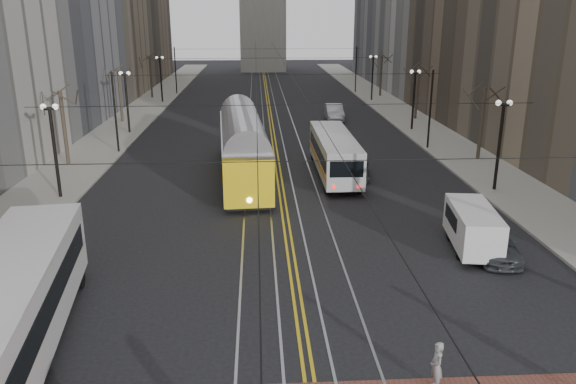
{
  "coord_description": "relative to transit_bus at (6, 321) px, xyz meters",
  "views": [
    {
      "loc": [
        -1.5,
        -15.69,
        10.85
      ],
      "look_at": [
        -0.11,
        9.11,
        3.0
      ],
      "focal_mm": 35.0,
      "sensor_mm": 36.0,
      "label": 1
    }
  ],
  "objects": [
    {
      "name": "sedan_parked",
      "position": [
        18.98,
        7.79,
        -1.01
      ],
      "size": [
        2.27,
        4.62,
        1.29
      ],
      "primitive_type": "imported",
      "rotation": [
        0.0,
        0.0,
        -0.11
      ],
      "color": "#3F4247",
      "rests_on": "ground"
    },
    {
      "name": "sidewalk_left",
      "position": [
        -5.52,
        44.63,
        -1.58
      ],
      "size": [
        5.0,
        140.0,
        0.15
      ],
      "primitive_type": "cube",
      "color": "gray",
      "rests_on": "ground"
    },
    {
      "name": "lamp_posts",
      "position": [
        9.48,
        28.38,
        1.14
      ],
      "size": [
        27.6,
        57.2,
        5.6
      ],
      "color": "black",
      "rests_on": "ground"
    },
    {
      "name": "cargo_van",
      "position": [
        18.19,
        8.4,
        -0.59
      ],
      "size": [
        2.47,
        5.0,
        2.12
      ],
      "primitive_type": "cube",
      "rotation": [
        0.0,
        0.0,
        -0.13
      ],
      "color": "white",
      "rests_on": "ground"
    },
    {
      "name": "trolley_wires",
      "position": [
        9.48,
        34.46,
        2.12
      ],
      "size": [
        25.96,
        120.0,
        6.6
      ],
      "color": "black",
      "rests_on": "ground"
    },
    {
      "name": "transit_bus",
      "position": [
        0.0,
        0.0,
        0.0
      ],
      "size": [
        4.43,
        13.49,
        3.31
      ],
      "primitive_type": "cube",
      "rotation": [
        0.0,
        0.0,
        0.13
      ],
      "color": "silver",
      "rests_on": "ground"
    },
    {
      "name": "sedan_grey",
      "position": [
        14.75,
        21.63,
        -0.82
      ],
      "size": [
        2.67,
        5.13,
        1.67
      ],
      "primitive_type": "imported",
      "rotation": [
        0.0,
        0.0,
        -0.15
      ],
      "color": "#383B3F",
      "rests_on": "ground"
    },
    {
      "name": "centre_lines",
      "position": [
        9.48,
        44.63,
        -1.65
      ],
      "size": [
        0.42,
        130.0,
        0.01
      ],
      "primitive_type": "cube",
      "color": "gold",
      "rests_on": "ground"
    },
    {
      "name": "sedan_silver",
      "position": [
        16.34,
        43.89,
        -0.82
      ],
      "size": [
        1.94,
        5.13,
        1.67
      ],
      "primitive_type": "imported",
      "rotation": [
        0.0,
        0.0,
        -0.03
      ],
      "color": "#A7A9AF",
      "rests_on": "ground"
    },
    {
      "name": "pedestrian_b",
      "position": [
        13.25,
        -1.87,
        -0.86
      ],
      "size": [
        0.38,
        0.58,
        1.57
      ],
      "primitive_type": "imported",
      "rotation": [
        0.0,
        0.0,
        4.7
      ],
      "color": "gray",
      "rests_on": "crosswalk_band"
    },
    {
      "name": "ground",
      "position": [
        9.48,
        -0.37,
        -1.66
      ],
      "size": [
        260.0,
        260.0,
        0.0
      ],
      "primitive_type": "plane",
      "color": "black",
      "rests_on": "ground"
    },
    {
      "name": "streetcar_rails",
      "position": [
        9.48,
        44.63,
        -1.65
      ],
      "size": [
        4.8,
        130.0,
        0.02
      ],
      "primitive_type": "cube",
      "color": "gray",
      "rests_on": "ground"
    },
    {
      "name": "streetcar",
      "position": [
        6.98,
        21.75,
        0.18
      ],
      "size": [
        3.9,
        15.74,
        3.67
      ],
      "primitive_type": "cube",
      "rotation": [
        0.0,
        0.0,
        0.06
      ],
      "color": "yellow",
      "rests_on": "ground"
    },
    {
      "name": "street_trees",
      "position": [
        9.48,
        34.88,
        1.14
      ],
      "size": [
        31.68,
        53.28,
        5.6
      ],
      "color": "#382D23",
      "rests_on": "ground"
    },
    {
      "name": "sidewalk_right",
      "position": [
        24.48,
        44.63,
        -1.58
      ],
      "size": [
        5.0,
        140.0,
        0.15
      ],
      "primitive_type": "cube",
      "color": "gray",
      "rests_on": "ground"
    },
    {
      "name": "rear_bus",
      "position": [
        13.38,
        22.02,
        -0.21
      ],
      "size": [
        2.42,
        11.08,
        2.89
      ],
      "primitive_type": "cube",
      "rotation": [
        0.0,
        0.0,
        -0.0
      ],
      "color": "#B9B9B9",
      "rests_on": "ground"
    }
  ]
}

